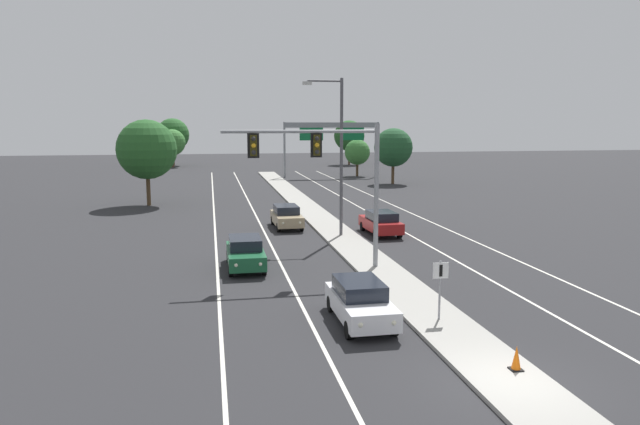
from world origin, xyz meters
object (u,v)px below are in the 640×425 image
car_oncoming_green (245,252)px  tree_far_right_c (349,136)px  median_sign_post (440,281)px  highway_sign_gantry (332,132)px  car_receding_red (381,222)px  street_lamp_median (338,148)px  tree_far_left_b (172,142)px  car_oncoming_tan (287,216)px  traffic_cone_median_nose (516,358)px  tree_far_right_a (393,148)px  tree_far_left_a (147,150)px  car_oncoming_white (360,301)px  overhead_signal_mast (329,165)px  tree_far_right_b (357,152)px  tree_far_left_c (173,135)px

car_oncoming_green → tree_far_right_c: size_ratio=0.57×
median_sign_post → highway_sign_gantry: 59.62m
car_receding_red → tree_far_right_c: size_ratio=0.57×
street_lamp_median → tree_far_left_b: 66.56m
car_oncoming_tan → traffic_cone_median_nose: car_oncoming_tan is taller
street_lamp_median → tree_far_right_a: (13.92, 32.02, -1.37)m
car_oncoming_green → tree_far_left_a: 26.25m
car_oncoming_white → tree_far_right_c: tree_far_right_c is taller
overhead_signal_mast → highway_sign_gantry: highway_sign_gantry is taller
tree_far_left_b → tree_far_right_b: size_ratio=1.24×
highway_sign_gantry → tree_far_right_c: tree_far_right_c is taller
tree_far_left_a → tree_far_right_c: tree_far_right_c is taller
car_oncoming_tan → tree_far_right_c: size_ratio=0.57×
tree_far_left_b → street_lamp_median: bearing=-77.7°
tree_far_left_b → tree_far_right_a: size_ratio=0.94×
median_sign_post → tree_far_left_c: 87.35m
tree_far_left_a → overhead_signal_mast: bearing=-66.9°
street_lamp_median → tree_far_left_b: size_ratio=1.57×
overhead_signal_mast → tree_far_right_b: bearing=74.2°
car_oncoming_white → traffic_cone_median_nose: car_oncoming_white is taller
tree_far_left_b → tree_far_right_a: (28.11, -32.99, 0.27)m
highway_sign_gantry → tree_far_left_a: tree_far_left_a is taller
car_receding_red → tree_far_left_c: bearing=104.1°
median_sign_post → street_lamp_median: street_lamp_median is taller
median_sign_post → highway_sign_gantry: (8.20, 58.88, 4.58)m
tree_far_right_b → highway_sign_gantry: bearing=-165.6°
tree_far_left_b → car_receding_red: bearing=-75.1°
car_oncoming_green → traffic_cone_median_nose: car_oncoming_green is taller
traffic_cone_median_nose → tree_far_right_b: size_ratio=0.14×
highway_sign_gantry → tree_far_right_b: 4.87m
car_oncoming_white → car_receding_red: bearing=71.0°
overhead_signal_mast → tree_far_left_a: 28.58m
tree_far_right_b → car_receding_red: bearing=-102.2°
traffic_cone_median_nose → tree_far_right_c: tree_far_right_c is taller
car_oncoming_tan → tree_far_left_b: 62.04m
car_oncoming_green → tree_far_right_c: 76.42m
highway_sign_gantry → tree_far_right_b: size_ratio=2.60×
overhead_signal_mast → street_lamp_median: size_ratio=0.77×
car_oncoming_green → tree_far_right_b: size_ratio=0.87×
tree_far_right_b → car_oncoming_green: bearing=-110.3°
car_oncoming_white → tree_far_left_b: size_ratio=0.70×
median_sign_post → highway_sign_gantry: bearing=82.1°
tree_far_right_a → tree_far_right_c: bearing=85.7°
car_oncoming_tan → highway_sign_gantry: bearing=73.6°
overhead_signal_mast → median_sign_post: (2.52, -8.29, -3.74)m
street_lamp_median → traffic_cone_median_nose: 22.20m
median_sign_post → car_receding_red: size_ratio=0.49×
street_lamp_median → car_oncoming_white: bearing=-99.5°
car_oncoming_green → highway_sign_gantry: size_ratio=0.34×
overhead_signal_mast → car_oncoming_tan: (-0.47, 12.66, -4.51)m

